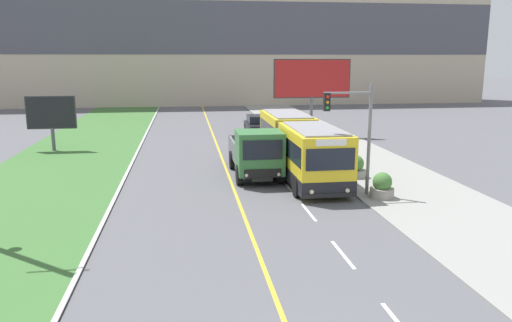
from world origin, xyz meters
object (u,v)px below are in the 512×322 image
traffic_light_mast (355,125)px  billboard_large (312,80)px  city_bus (299,146)px  planter_round_second (355,167)px  planter_round_near (382,187)px  car_distant (257,124)px  planter_round_far (314,142)px  planter_round_third (332,154)px  billboard_small (51,114)px  dump_truck (257,155)px

traffic_light_mast → billboard_large: size_ratio=0.83×
traffic_light_mast → city_bus: bearing=105.3°
billboard_large → traffic_light_mast: bearing=-98.0°
city_bus → planter_round_second: city_bus is taller
city_bus → planter_round_near: 6.41m
city_bus → billboard_large: (3.86, 12.31, 3.06)m
car_distant → planter_round_far: 9.75m
billboard_large → city_bus: bearing=-107.4°
city_bus → planter_round_third: size_ratio=10.84×
billboard_small → planter_round_third: 19.21m
billboard_large → planter_round_third: bearing=-97.1°
dump_truck → planter_round_second: dump_truck is taller
planter_round_second → planter_round_near: bearing=-91.5°
dump_truck → planter_round_far: dump_truck is taller
planter_round_third → billboard_large: bearing=82.9°
city_bus → planter_round_far: size_ratio=10.03×
city_bus → billboard_large: 13.26m
dump_truck → billboard_small: (-12.79, 10.06, 1.25)m
billboard_large → planter_round_far: 7.28m
dump_truck → planter_round_far: bearing=55.9°
planter_round_second → billboard_small: bearing=149.4°
planter_round_far → dump_truck: bearing=-124.1°
dump_truck → billboard_small: bearing=141.8°
car_distant → traffic_light_mast: 21.10m
city_bus → billboard_large: size_ratio=1.99×
planter_round_far → planter_round_near: bearing=-89.9°
dump_truck → billboard_large: (6.39, 13.47, 3.26)m
billboard_small → billboard_large: bearing=10.1°
dump_truck → planter_round_second: size_ratio=5.50×
billboard_large → billboard_small: 19.58m
planter_round_near → planter_round_far: (-0.02, 12.14, 0.03)m
car_distant → planter_round_second: size_ratio=3.55×
billboard_small → planter_round_far: size_ratio=3.07×
billboard_small → planter_round_near: bearing=-39.4°
billboard_large → planter_round_third: (-1.25, -10.01, -4.01)m
car_distant → billboard_small: 16.80m
planter_round_second → planter_round_third: 4.05m
traffic_light_mast → billboard_small: 21.86m
car_distant → planter_round_far: bearing=-74.3°
car_distant → billboard_large: 6.52m
planter_round_second → planter_round_far: size_ratio=0.97×
billboard_small → planter_round_second: bearing=-30.6°
planter_round_near → dump_truck: bearing=137.8°
dump_truck → billboard_large: size_ratio=1.06×
billboard_small → traffic_light_mast: bearing=-40.0°
city_bus → dump_truck: 2.79m
city_bus → billboard_large: billboard_large is taller
car_distant → planter_round_second: bearing=-81.0°
billboard_small → planter_round_second: (18.00, -10.65, -1.98)m
dump_truck → planter_round_second: (5.21, -0.59, -0.72)m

